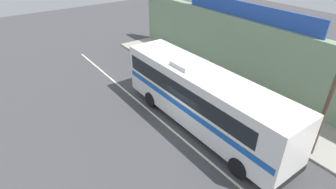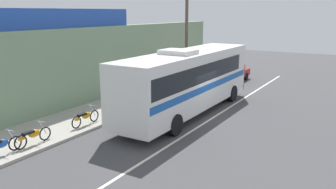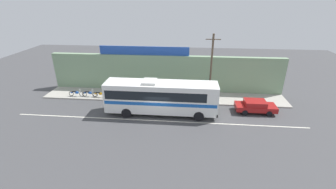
{
  "view_description": "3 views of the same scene",
  "coord_description": "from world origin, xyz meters",
  "px_view_note": "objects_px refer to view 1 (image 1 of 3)",
  "views": [
    {
      "loc": [
        9.67,
        -8.39,
        9.84
      ],
      "look_at": [
        -2.45,
        0.41,
        1.03
      ],
      "focal_mm": 28.8,
      "sensor_mm": 36.0,
      "label": 1
    },
    {
      "loc": [
        -16.69,
        -8.11,
        5.72
      ],
      "look_at": [
        -0.56,
        1.67,
        1.17
      ],
      "focal_mm": 36.75,
      "sensor_mm": 36.0,
      "label": 2
    },
    {
      "loc": [
        3.02,
        -21.05,
        11.91
      ],
      "look_at": [
        0.94,
        1.13,
        2.14
      ],
      "focal_mm": 24.49,
      "sensor_mm": 36.0,
      "label": 3
    }
  ],
  "objects_px": {
    "intercity_bus": "(201,95)",
    "utility_pole": "(336,82)",
    "motorcycle_blue": "(189,74)",
    "motorcycle_orange": "(166,61)",
    "motorcycle_red": "(157,56)",
    "pedestrian_by_curb": "(247,91)",
    "motorcycle_green": "(147,50)"
  },
  "relations": [
    {
      "from": "utility_pole",
      "to": "motorcycle_blue",
      "type": "relative_size",
      "value": 4.27
    },
    {
      "from": "motorcycle_blue",
      "to": "motorcycle_red",
      "type": "bearing_deg",
      "value": 178.3
    },
    {
      "from": "motorcycle_green",
      "to": "intercity_bus",
      "type": "bearing_deg",
      "value": -16.51
    },
    {
      "from": "intercity_bus",
      "to": "utility_pole",
      "type": "relative_size",
      "value": 1.47
    },
    {
      "from": "utility_pole",
      "to": "motorcycle_orange",
      "type": "relative_size",
      "value": 4.29
    },
    {
      "from": "pedestrian_by_curb",
      "to": "utility_pole",
      "type": "bearing_deg",
      "value": -10.7
    },
    {
      "from": "intercity_bus",
      "to": "utility_pole",
      "type": "xyz_separation_m",
      "value": [
        5.35,
        2.97,
        2.21
      ]
    },
    {
      "from": "motorcycle_blue",
      "to": "pedestrian_by_curb",
      "type": "relative_size",
      "value": 1.1
    },
    {
      "from": "motorcycle_orange",
      "to": "motorcycle_blue",
      "type": "xyz_separation_m",
      "value": [
        3.11,
        -0.02,
        0.0
      ]
    },
    {
      "from": "motorcycle_orange",
      "to": "motorcycle_green",
      "type": "bearing_deg",
      "value": 179.18
    },
    {
      "from": "intercity_bus",
      "to": "pedestrian_by_curb",
      "type": "xyz_separation_m",
      "value": [
        0.18,
        3.95,
        -0.93
      ]
    },
    {
      "from": "motorcycle_orange",
      "to": "motorcycle_blue",
      "type": "distance_m",
      "value": 3.11
    },
    {
      "from": "motorcycle_orange",
      "to": "pedestrian_by_curb",
      "type": "relative_size",
      "value": 1.09
    },
    {
      "from": "utility_pole",
      "to": "motorcycle_red",
      "type": "xyz_separation_m",
      "value": [
        -14.77,
        0.39,
        -3.71
      ]
    },
    {
      "from": "utility_pole",
      "to": "pedestrian_by_curb",
      "type": "height_order",
      "value": "utility_pole"
    },
    {
      "from": "motorcycle_blue",
      "to": "pedestrian_by_curb",
      "type": "distance_m",
      "value": 5.14
    },
    {
      "from": "intercity_bus",
      "to": "motorcycle_green",
      "type": "relative_size",
      "value": 5.97
    },
    {
      "from": "utility_pole",
      "to": "motorcycle_blue",
      "type": "xyz_separation_m",
      "value": [
        -10.23,
        0.25,
        -3.71
      ]
    },
    {
      "from": "motorcycle_orange",
      "to": "motorcycle_green",
      "type": "height_order",
      "value": "same"
    },
    {
      "from": "motorcycle_green",
      "to": "pedestrian_by_curb",
      "type": "bearing_deg",
      "value": 3.38
    },
    {
      "from": "pedestrian_by_curb",
      "to": "motorcycle_orange",
      "type": "bearing_deg",
      "value": -175.04
    },
    {
      "from": "intercity_bus",
      "to": "motorcycle_green",
      "type": "xyz_separation_m",
      "value": [
        -11.08,
        3.28,
        -1.5
      ]
    },
    {
      "from": "motorcycle_red",
      "to": "pedestrian_by_curb",
      "type": "bearing_deg",
      "value": 3.52
    },
    {
      "from": "motorcycle_green",
      "to": "pedestrian_by_curb",
      "type": "distance_m",
      "value": 11.28
    },
    {
      "from": "motorcycle_orange",
      "to": "motorcycle_blue",
      "type": "bearing_deg",
      "value": -0.31
    },
    {
      "from": "motorcycle_red",
      "to": "motorcycle_orange",
      "type": "distance_m",
      "value": 1.44
    },
    {
      "from": "intercity_bus",
      "to": "motorcycle_blue",
      "type": "distance_m",
      "value": 6.03
    },
    {
      "from": "motorcycle_blue",
      "to": "pedestrian_by_curb",
      "type": "bearing_deg",
      "value": 8.17
    },
    {
      "from": "motorcycle_blue",
      "to": "intercity_bus",
      "type": "bearing_deg",
      "value": -33.45
    },
    {
      "from": "utility_pole",
      "to": "pedestrian_by_curb",
      "type": "distance_m",
      "value": 6.13
    },
    {
      "from": "pedestrian_by_curb",
      "to": "motorcycle_green",
      "type": "bearing_deg",
      "value": -176.62
    },
    {
      "from": "motorcycle_green",
      "to": "motorcycle_orange",
      "type": "bearing_deg",
      "value": -0.82
    }
  ]
}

